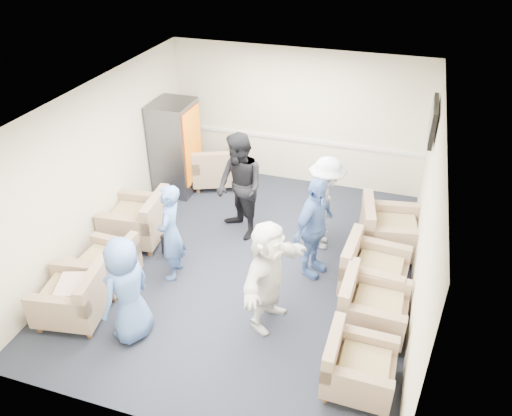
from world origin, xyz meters
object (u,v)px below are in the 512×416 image
(person_front_right, at_px, (268,275))
(armchair_right_midnear, at_px, (369,308))
(armchair_left_near, at_px, (76,297))
(armchair_right_midfar, at_px, (370,272))
(person_mid_right, at_px, (314,228))
(armchair_corner, at_px, (216,169))
(person_front_left, at_px, (127,290))
(person_back_left, at_px, (240,187))
(armchair_left_far, at_px, (139,221))
(person_mid_left, at_px, (171,233))
(armchair_right_far, at_px, (387,232))
(armchair_left_mid, at_px, (108,266))
(person_back_right, at_px, (325,204))
(vending_machine, at_px, (176,148))
(armchair_right_near, at_px, (355,367))

(person_front_right, bearing_deg, armchair_right_midnear, -64.87)
(armchair_left_near, xyz_separation_m, armchair_right_midfar, (3.77, 1.77, 0.01))
(person_mid_right, bearing_deg, armchair_corner, 69.49)
(armchair_corner, distance_m, person_mid_right, 3.29)
(person_mid_right, bearing_deg, armchair_right_midnear, -112.77)
(person_front_left, height_order, person_back_left, person_back_left)
(armchair_left_far, xyz_separation_m, armchair_right_midnear, (3.92, -0.90, -0.03))
(person_back_left, xyz_separation_m, person_mid_right, (1.39, -0.66, -0.10))
(person_front_left, relative_size, person_mid_left, 0.98)
(armchair_right_midnear, bearing_deg, person_front_left, 111.54)
(armchair_right_far, relative_size, person_back_left, 0.59)
(armchair_left_mid, bearing_deg, person_back_left, 143.52)
(armchair_left_near, height_order, person_back_right, person_back_right)
(armchair_left_far, height_order, armchair_corner, armchair_left_far)
(armchair_left_far, distance_m, vending_machine, 1.89)
(armchair_right_midfar, bearing_deg, armchair_right_near, -174.61)
(armchair_right_midnear, distance_m, person_front_left, 3.18)
(person_mid_left, height_order, person_back_right, person_back_right)
(armchair_left_far, height_order, person_mid_right, person_mid_right)
(armchair_left_near, xyz_separation_m, armchair_left_far, (-0.08, 1.91, 0.03))
(armchair_right_midnear, height_order, person_mid_right, person_mid_right)
(armchair_left_near, height_order, armchair_left_far, armchair_left_far)
(armchair_corner, bearing_deg, armchair_right_midnear, 114.56)
(armchair_right_near, bearing_deg, person_front_left, 91.74)
(armchair_right_midfar, relative_size, armchair_corner, 0.80)
(armchair_right_midnear, xyz_separation_m, person_back_left, (-2.37, 1.60, 0.58))
(armchair_right_near, height_order, armchair_corner, armchair_corner)
(armchair_left_near, distance_m, vending_machine, 3.77)
(person_front_left, bearing_deg, person_front_right, 129.72)
(person_front_left, bearing_deg, armchair_right_midfar, 136.52)
(armchair_right_near, relative_size, person_mid_right, 0.49)
(armchair_corner, height_order, person_mid_right, person_mid_right)
(armchair_right_near, relative_size, armchair_right_midnear, 0.91)
(armchair_right_midfar, bearing_deg, vending_machine, 68.34)
(person_front_left, bearing_deg, armchair_left_near, -79.57)
(armchair_left_far, bearing_deg, person_mid_left, 49.66)
(armchair_right_midfar, bearing_deg, person_back_right, 47.65)
(armchair_corner, bearing_deg, person_back_right, 127.23)
(person_front_left, height_order, person_back_right, person_back_right)
(person_front_left, bearing_deg, person_mid_left, -164.99)
(armchair_left_far, relative_size, vending_machine, 0.56)
(armchair_corner, distance_m, vending_machine, 0.92)
(person_mid_left, bearing_deg, person_back_right, 116.98)
(person_back_right, distance_m, person_front_right, 2.02)
(armchair_left_far, bearing_deg, armchair_right_far, 98.08)
(armchair_left_near, bearing_deg, person_front_left, 77.01)
(armchair_right_midnear, distance_m, person_front_right, 1.43)
(person_mid_left, bearing_deg, vending_machine, -165.48)
(armchair_left_mid, distance_m, armchair_right_midfar, 3.89)
(person_mid_right, bearing_deg, person_back_left, 85.69)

